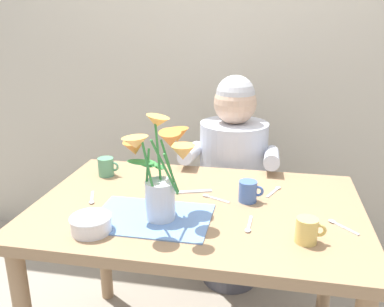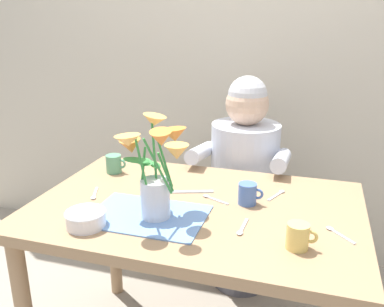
# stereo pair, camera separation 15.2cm
# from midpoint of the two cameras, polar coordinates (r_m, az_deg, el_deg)

# --- Properties ---
(wood_panel_backdrop) EXTENTS (4.00, 0.10, 2.50)m
(wood_panel_backdrop) POSITION_cam_midpoint_polar(r_m,az_deg,el_deg) (2.43, 9.80, 14.60)
(wood_panel_backdrop) COLOR beige
(wood_panel_backdrop) RESTS_ON ground_plane
(dining_table) EXTENTS (1.20, 0.80, 0.74)m
(dining_table) POSITION_cam_midpoint_polar(r_m,az_deg,el_deg) (1.58, 3.34, -10.26)
(dining_table) COLOR #9E7A56
(dining_table) RESTS_ON ground_plane
(seated_person) EXTENTS (0.45, 0.47, 1.14)m
(seated_person) POSITION_cam_midpoint_polar(r_m,az_deg,el_deg) (2.15, 9.14, -4.76)
(seated_person) COLOR #4C4C56
(seated_person) RESTS_ON ground_plane
(striped_placemat) EXTENTS (0.40, 0.28, 0.00)m
(striped_placemat) POSITION_cam_midpoint_polar(r_m,az_deg,el_deg) (1.45, -3.13, -8.62)
(striped_placemat) COLOR #6B93D1
(striped_placemat) RESTS_ON dining_table
(flower_vase) EXTENTS (0.27, 0.30, 0.35)m
(flower_vase) POSITION_cam_midpoint_polar(r_m,az_deg,el_deg) (1.37, -1.86, -1.97)
(flower_vase) COLOR silver
(flower_vase) RESTS_ON dining_table
(ceramic_bowl) EXTENTS (0.14, 0.14, 0.06)m
(ceramic_bowl) POSITION_cam_midpoint_polar(r_m,az_deg,el_deg) (1.40, -11.43, -8.80)
(ceramic_bowl) COLOR white
(ceramic_bowl) RESTS_ON dining_table
(dinner_knife) EXTENTS (0.19, 0.08, 0.00)m
(dinner_knife) POSITION_cam_midpoint_polar(r_m,az_deg,el_deg) (1.64, 2.30, -5.35)
(dinner_knife) COLOR silver
(dinner_knife) RESTS_ON dining_table
(ceramic_mug) EXTENTS (0.09, 0.07, 0.08)m
(ceramic_mug) POSITION_cam_midpoint_polar(r_m,az_deg,el_deg) (1.55, 10.53, -5.54)
(ceramic_mug) COLOR #476BB7
(ceramic_mug) RESTS_ON dining_table
(coffee_cup) EXTENTS (0.09, 0.07, 0.08)m
(coffee_cup) POSITION_cam_midpoint_polar(r_m,az_deg,el_deg) (1.31, 17.76, -10.89)
(coffee_cup) COLOR #E5C666
(coffee_cup) RESTS_ON dining_table
(tea_cup) EXTENTS (0.09, 0.07, 0.08)m
(tea_cup) POSITION_cam_midpoint_polar(r_m,az_deg,el_deg) (1.85, -8.40, -1.46)
(tea_cup) COLOR #569970
(tea_cup) RESTS_ON dining_table
(spoon_0) EXTENTS (0.11, 0.06, 0.01)m
(spoon_0) POSITION_cam_midpoint_polar(r_m,az_deg,el_deg) (1.59, 5.47, -6.20)
(spoon_0) COLOR silver
(spoon_0) RESTS_ON dining_table
(spoon_1) EXTENTS (0.06, 0.12, 0.01)m
(spoon_1) POSITION_cam_midpoint_polar(r_m,az_deg,el_deg) (1.67, 14.45, -5.45)
(spoon_1) COLOR silver
(spoon_1) RESTS_ON dining_table
(spoon_2) EXTENTS (0.09, 0.10, 0.01)m
(spoon_2) POSITION_cam_midpoint_polar(r_m,az_deg,el_deg) (1.45, 22.15, -10.08)
(spoon_2) COLOR silver
(spoon_2) RESTS_ON dining_table
(spoon_3) EXTENTS (0.02, 0.12, 0.01)m
(spoon_3) POSITION_cam_midpoint_polar(r_m,az_deg,el_deg) (1.38, 10.07, -10.35)
(spoon_3) COLOR silver
(spoon_3) RESTS_ON dining_table
(spoon_4) EXTENTS (0.06, 0.12, 0.01)m
(spoon_4) POSITION_cam_midpoint_polar(r_m,az_deg,el_deg) (1.63, -10.75, -5.71)
(spoon_4) COLOR silver
(spoon_4) RESTS_ON dining_table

